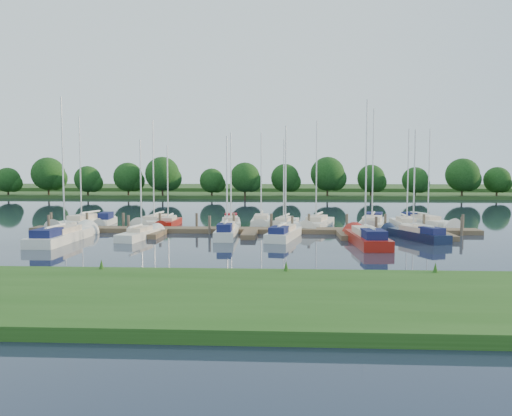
{
  "coord_description": "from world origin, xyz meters",
  "views": [
    {
      "loc": [
        2.75,
        -36.3,
        5.53
      ],
      "look_at": [
        0.4,
        8.0,
        2.2
      ],
      "focal_mm": 35.0,
      "sensor_mm": 36.0,
      "label": 1
    }
  ],
  "objects_px": {
    "dock": "(251,231)",
    "sailboat_n_0": "(84,224)",
    "motorboat": "(105,221)",
    "sailboat_s_2": "(227,234)",
    "sailboat_n_5": "(261,222)"
  },
  "relations": [
    {
      "from": "motorboat",
      "to": "sailboat_n_5",
      "type": "distance_m",
      "value": 16.02
    },
    {
      "from": "dock",
      "to": "motorboat",
      "type": "bearing_deg",
      "value": 157.48
    },
    {
      "from": "sailboat_n_0",
      "to": "motorboat",
      "type": "height_order",
      "value": "sailboat_n_0"
    },
    {
      "from": "sailboat_n_0",
      "to": "sailboat_s_2",
      "type": "distance_m",
      "value": 16.67
    },
    {
      "from": "sailboat_n_5",
      "to": "sailboat_s_2",
      "type": "relative_size",
      "value": 1.1
    },
    {
      "from": "dock",
      "to": "sailboat_n_5",
      "type": "distance_m",
      "value": 6.79
    },
    {
      "from": "sailboat_n_0",
      "to": "sailboat_n_5",
      "type": "xyz_separation_m",
      "value": [
        17.46,
        2.44,
        -0.01
      ]
    },
    {
      "from": "sailboat_n_5",
      "to": "sailboat_s_2",
      "type": "xyz_separation_m",
      "value": [
        -2.45,
        -9.68,
        0.07
      ]
    },
    {
      "from": "sailboat_s_2",
      "to": "dock",
      "type": "bearing_deg",
      "value": 56.83
    },
    {
      "from": "sailboat_n_5",
      "to": "sailboat_s_2",
      "type": "height_order",
      "value": "sailboat_n_5"
    },
    {
      "from": "sailboat_s_2",
      "to": "sailboat_n_0",
      "type": "bearing_deg",
      "value": 153.31
    },
    {
      "from": "motorboat",
      "to": "sailboat_s_2",
      "type": "xyz_separation_m",
      "value": [
        13.56,
        -9.31,
        0.01
      ]
    },
    {
      "from": "dock",
      "to": "sailboat_n_5",
      "type": "height_order",
      "value": "sailboat_n_5"
    },
    {
      "from": "dock",
      "to": "sailboat_n_0",
      "type": "height_order",
      "value": "sailboat_n_0"
    },
    {
      "from": "dock",
      "to": "sailboat_n_0",
      "type": "distance_m",
      "value": 17.4
    }
  ]
}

